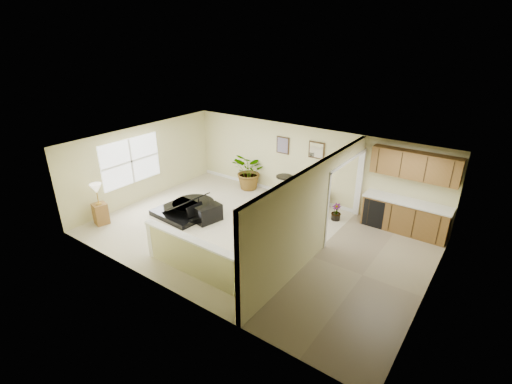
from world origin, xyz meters
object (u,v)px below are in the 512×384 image
Objects in this scene: small_plant at (336,213)px; lamp_stand at (99,207)px; loveseat at (306,196)px; palm_plant at (250,172)px; accent_table at (284,185)px; piano at (184,194)px; piano_bench at (209,214)px.

small_plant is 0.42× the size of lamp_stand.
loveseat is 1.04× the size of palm_plant.
lamp_stand reaches higher than small_plant.
palm_plant is at bearing 173.41° from small_plant.
small_plant is (2.07, -0.38, -0.31)m from accent_table.
accent_table is 0.56× the size of palm_plant.
palm_plant is at bearing 178.92° from accent_table.
piano_bench is at bearing 3.48° from piano.
lamp_stand reaches higher than piano_bench.
lamp_stand is (-4.30, -4.66, 0.24)m from loveseat.
small_plant is (1.25, -0.40, -0.07)m from loveseat.
palm_plant reaches higher than lamp_stand.
palm_plant is 3.57m from small_plant.
accent_table is 2.13m from small_plant.
palm_plant is at bearing 100.21° from piano_bench.
lamp_stand is at bearing -142.50° from small_plant.
loveseat is at bearing 56.90° from piano_bench.
piano is 1.35× the size of palm_plant.
accent_table is 1.57× the size of small_plant.
lamp_stand is (-2.52, -1.93, 0.28)m from piano_bench.
lamp_stand is (-5.55, -4.26, 0.31)m from small_plant.
lamp_stand is (-2.03, -4.67, -0.13)m from palm_plant.
accent_table is at bearing 53.12° from lamp_stand.
small_plant is (3.03, 2.33, -0.03)m from piano_bench.
piano_bench is 3.26m from loveseat.
small_plant is 7.01m from lamp_stand.
palm_plant reaches higher than accent_table.
palm_plant is 5.09m from lamp_stand.
loveseat is at bearing 162.27° from small_plant.
small_plant is at bearing -4.60° from loveseat.
accent_table is 5.80m from lamp_stand.
palm_plant reaches higher than small_plant.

